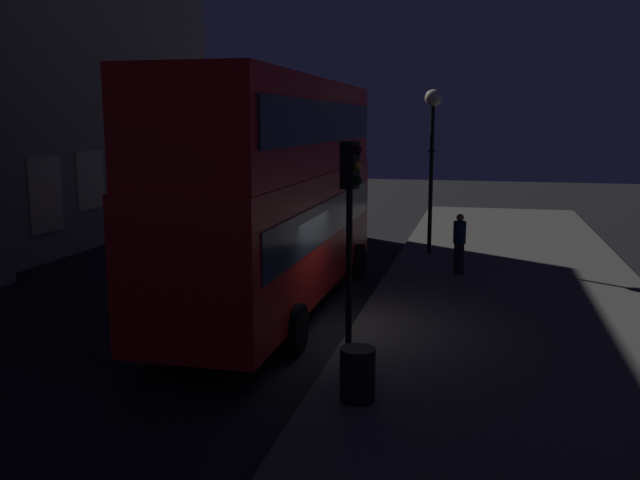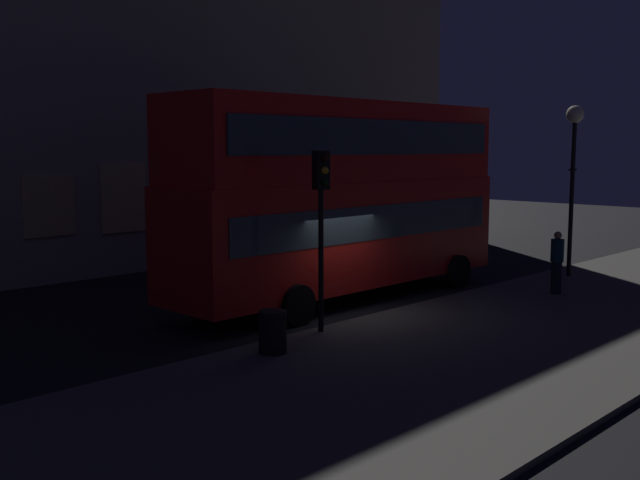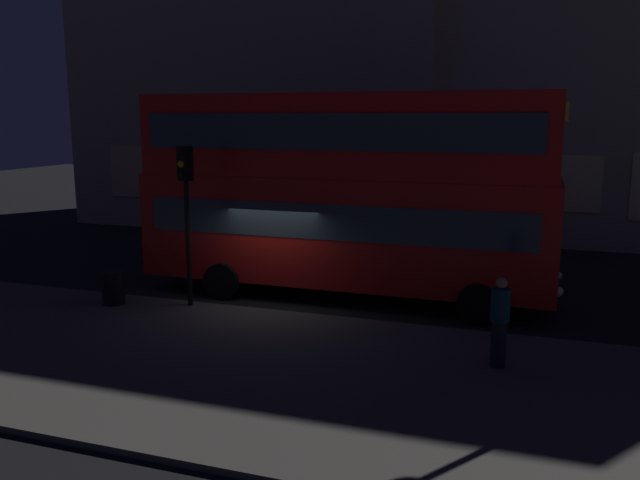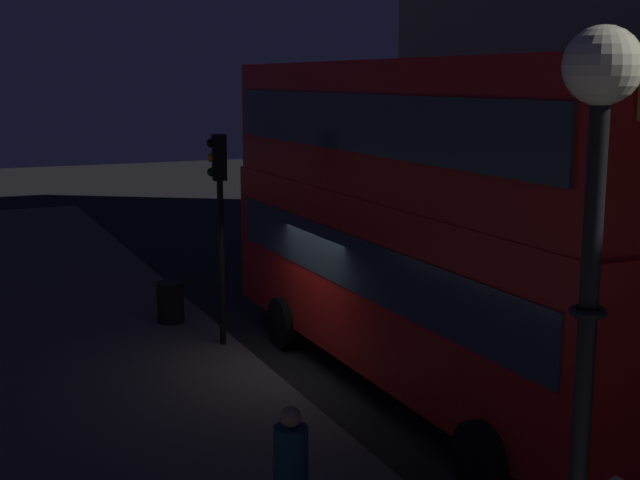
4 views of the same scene
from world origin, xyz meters
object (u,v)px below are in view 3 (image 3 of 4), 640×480
at_px(traffic_light_near_kerb, 186,192).
at_px(pedestrian, 500,321).
at_px(double_decker_bus, 344,186).
at_px(litter_bin, 113,287).

distance_m(traffic_light_near_kerb, pedestrian, 8.19).
relative_size(double_decker_bus, pedestrian, 6.26).
bearing_deg(pedestrian, litter_bin, 41.47).
xyz_separation_m(double_decker_bus, litter_bin, (-5.30, -2.95, -2.50)).
bearing_deg(litter_bin, double_decker_bus, 29.08).
bearing_deg(traffic_light_near_kerb, pedestrian, -0.43).
bearing_deg(traffic_light_near_kerb, litter_bin, -153.04).
xyz_separation_m(double_decker_bus, traffic_light_near_kerb, (-3.36, -2.44, -0.03)).
distance_m(double_decker_bus, litter_bin, 6.56).
relative_size(double_decker_bus, litter_bin, 12.93).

